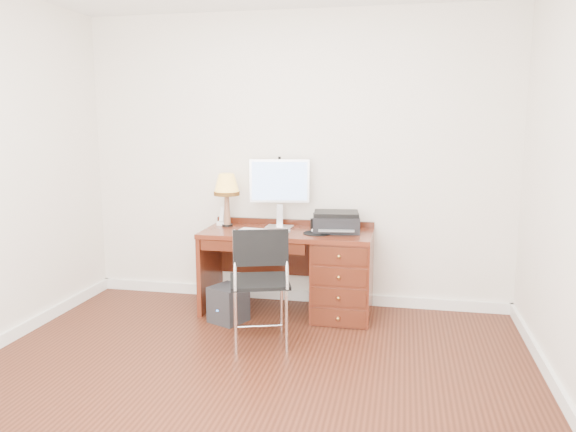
% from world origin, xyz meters
% --- Properties ---
extents(ground, '(4.00, 4.00, 0.00)m').
position_xyz_m(ground, '(0.00, 0.00, 0.00)').
color(ground, '#36160C').
rests_on(ground, ground).
extents(room_shell, '(4.00, 4.00, 4.00)m').
position_xyz_m(room_shell, '(0.00, 0.63, 0.05)').
color(room_shell, white).
rests_on(room_shell, ground).
extents(desk, '(1.50, 0.67, 0.75)m').
position_xyz_m(desk, '(0.32, 1.40, 0.41)').
color(desk, '#5E2313').
rests_on(desk, ground).
extents(monitor, '(0.54, 0.21, 0.62)m').
position_xyz_m(monitor, '(-0.10, 1.55, 1.14)').
color(monitor, silver).
rests_on(monitor, desk).
extents(keyboard, '(0.46, 0.19, 0.02)m').
position_xyz_m(keyboard, '(-0.19, 1.31, 0.76)').
color(keyboard, white).
rests_on(keyboard, desk).
extents(mouse_pad, '(0.24, 0.24, 0.05)m').
position_xyz_m(mouse_pad, '(0.28, 1.33, 0.76)').
color(mouse_pad, black).
rests_on(mouse_pad, desk).
extents(printer, '(0.44, 0.36, 0.18)m').
position_xyz_m(printer, '(0.43, 1.45, 0.84)').
color(printer, black).
rests_on(printer, desk).
extents(leg_lamp, '(0.24, 0.24, 0.49)m').
position_xyz_m(leg_lamp, '(-0.59, 1.51, 1.11)').
color(leg_lamp, black).
rests_on(leg_lamp, desk).
extents(phone, '(0.10, 0.10, 0.17)m').
position_xyz_m(phone, '(-0.65, 1.54, 0.80)').
color(phone, white).
rests_on(phone, desk).
extents(pen_cup, '(0.07, 0.07, 0.09)m').
position_xyz_m(pen_cup, '(0.22, 1.56, 0.80)').
color(pen_cup, black).
rests_on(pen_cup, desk).
extents(chair, '(0.56, 0.56, 0.94)m').
position_xyz_m(chair, '(-0.06, 0.57, 0.57)').
color(chair, black).
rests_on(chair, ground).
extents(equipment_box, '(0.36, 0.36, 0.31)m').
position_xyz_m(equipment_box, '(-0.45, 1.05, 0.16)').
color(equipment_box, black).
rests_on(equipment_box, ground).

